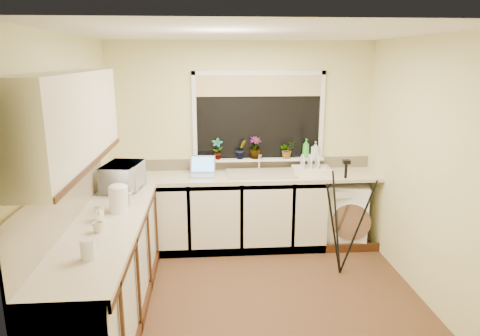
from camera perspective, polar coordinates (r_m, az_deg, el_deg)
name	(u,v)px	position (r m, az deg, el deg)	size (l,w,h in m)	color
floor	(254,296)	(4.45, 1.86, -16.26)	(3.20, 3.20, 0.00)	brown
ceiling	(257,33)	(3.85, 2.17, 17.06)	(3.20, 3.20, 0.00)	white
wall_back	(242,143)	(5.43, 0.26, 3.23)	(3.20, 3.20, 0.00)	beige
wall_front	(284,242)	(2.57, 5.74, -9.50)	(3.20, 3.20, 0.00)	beige
wall_left	(74,178)	(4.12, -20.69, -1.24)	(3.00, 3.00, 0.00)	beige
wall_right	(426,171)	(4.44, 22.97, -0.38)	(3.00, 3.00, 0.00)	beige
base_cabinet_back	(217,213)	(5.34, -2.98, -5.85)	(2.55, 0.60, 0.86)	silver
base_cabinet_left	(108,276)	(4.06, -16.70, -13.22)	(0.54, 2.40, 0.86)	silver
worktop_back	(244,177)	(5.22, 0.52, -1.12)	(3.20, 0.60, 0.04)	beige
worktop_left	(104,227)	(3.87, -17.17, -7.28)	(0.60, 2.40, 0.04)	beige
upper_cabinet	(71,120)	(3.54, -20.98, 5.86)	(0.28, 1.90, 0.70)	silver
splashback_left	(66,200)	(3.87, -21.60, -3.83)	(0.02, 2.40, 0.45)	beige
splashback_back	(242,164)	(5.48, 0.27, 0.58)	(3.20, 0.02, 0.14)	beige
window_glass	(259,117)	(5.39, 2.41, 6.62)	(1.50, 0.02, 1.00)	black
window_blind	(259,86)	(5.33, 2.49, 10.59)	(1.50, 0.02, 0.25)	tan
windowsill	(259,159)	(5.42, 2.42, 1.14)	(1.60, 0.14, 0.03)	white
sink	(261,174)	(5.23, 2.71, -0.72)	(0.82, 0.46, 0.03)	tan
faucet	(259,161)	(5.38, 2.48, 0.87)	(0.03, 0.03, 0.24)	silver
washing_machine	(344,212)	(5.64, 13.30, -5.60)	(0.54, 0.53, 0.77)	white
laptop	(202,170)	(5.21, -4.91, -0.29)	(0.32, 0.29, 0.22)	#9A9AA2
kettle	(119,199)	(4.11, -15.40, -3.94)	(0.17, 0.17, 0.23)	white
dish_rack	(311,170)	(5.38, 9.19, -0.27)	(0.44, 0.33, 0.07)	silver
tripod	(343,218)	(4.75, 13.18, -6.32)	(0.62, 0.62, 1.25)	black
glass_jug	(88,249)	(3.24, -19.09, -9.93)	(0.10, 0.10, 0.15)	silver
steel_jar	(99,214)	(3.94, -17.76, -5.74)	(0.09, 0.09, 0.12)	white
microwave	(123,177)	(4.76, -14.90, -1.12)	(0.51, 0.34, 0.28)	white
plant_a	(217,149)	(5.32, -2.93, 2.49)	(0.14, 0.09, 0.26)	#999999
plant_b	(241,149)	(5.35, 0.12, 2.42)	(0.13, 0.10, 0.23)	#999999
plant_c	(255,148)	(5.37, 1.98, 2.66)	(0.15, 0.15, 0.27)	#999999
plant_d	(287,150)	(5.42, 6.09, 2.37)	(0.19, 0.16, 0.21)	#999999
soap_bottle_green	(306,148)	(5.49, 8.52, 2.56)	(0.09, 0.09, 0.23)	green
soap_bottle_clear	(315,149)	(5.52, 9.71, 2.40)	(0.09, 0.09, 0.20)	#999999
cup_back	(323,169)	(5.38, 10.67, -0.19)	(0.12, 0.12, 0.09)	beige
cup_left	(98,227)	(3.70, -17.91, -7.31)	(0.09, 0.09, 0.08)	beige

